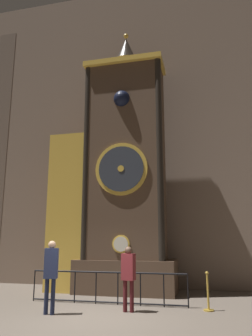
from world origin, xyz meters
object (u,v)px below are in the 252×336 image
Objects in this scene: visitor_far at (128,272)px; stanchion_post at (208,298)px; clock_tower at (115,178)px; visitor_near at (51,269)px.

visitor_far reaches higher than stanchion_post.
clock_tower is at bearing 123.42° from visitor_far.
visitor_near is at bearing -147.74° from visitor_far.
clock_tower is 4.46m from visitor_far.
visitor_near is 1.81× the size of stanchion_post.
clock_tower is 6.15× the size of visitor_far.
clock_tower is at bearing 145.18° from stanchion_post.
stanchion_post is at bearing -34.82° from clock_tower.
stanchion_post is at bearing 28.00° from visitor_far.
visitor_near is at bearing -100.42° from clock_tower.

